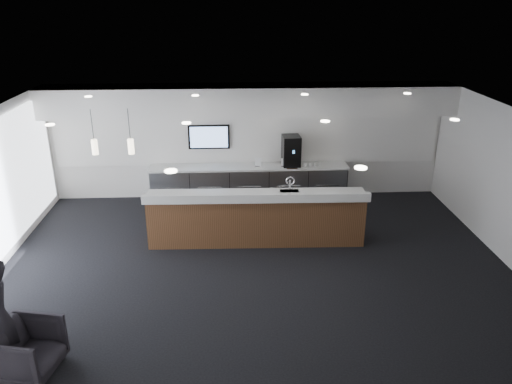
{
  "coord_description": "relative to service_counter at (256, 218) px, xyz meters",
  "views": [
    {
      "loc": [
        -0.44,
        -8.43,
        5.02
      ],
      "look_at": [
        0.06,
        1.3,
        1.15
      ],
      "focal_mm": 35.0,
      "sensor_mm": 36.0,
      "label": 1
    }
  ],
  "objects": [
    {
      "name": "ceiling",
      "position": [
        -0.07,
        -1.27,
        2.42
      ],
      "size": [
        10.0,
        8.0,
        0.02
      ],
      "primitive_type": "cube",
      "color": "black",
      "rests_on": "back_wall"
    },
    {
      "name": "info_sign_left",
      "position": [
        0.16,
        2.31,
        0.49
      ],
      "size": [
        0.16,
        0.06,
        0.23
      ],
      "primitive_type": "cube",
      "rotation": [
        0.0,
        0.0,
        -0.22
      ],
      "color": "white",
      "rests_on": "back_credenza"
    },
    {
      "name": "back_credenza",
      "position": [
        -0.07,
        2.37,
        -0.1
      ],
      "size": [
        5.06,
        0.66,
        0.95
      ],
      "color": "gray",
      "rests_on": "ground"
    },
    {
      "name": "cup_1",
      "position": [
        1.5,
        2.25,
        0.42
      ],
      "size": [
        0.13,
        0.13,
        0.09
      ],
      "primitive_type": "imported",
      "rotation": [
        0.0,
        0.0,
        0.65
      ],
      "color": "white",
      "rests_on": "back_credenza"
    },
    {
      "name": "armchair",
      "position": [
        -3.43,
        -3.86,
        -0.19
      ],
      "size": [
        0.99,
        0.97,
        0.77
      ],
      "primitive_type": "imported",
      "rotation": [
        0.0,
        0.0,
        1.37
      ],
      "color": "black",
      "rests_on": "ground"
    },
    {
      "name": "ceiling_can_lights",
      "position": [
        -0.07,
        -1.27,
        2.39
      ],
      "size": [
        7.0,
        5.0,
        0.02
      ],
      "primitive_type": null,
      "color": "white",
      "rests_on": "ceiling"
    },
    {
      "name": "wall_tv",
      "position": [
        -1.07,
        2.64,
        1.07
      ],
      "size": [
        1.05,
        0.08,
        0.62
      ],
      "color": "black",
      "rests_on": "back_wall"
    },
    {
      "name": "cup_0",
      "position": [
        1.64,
        2.25,
        0.42
      ],
      "size": [
        0.09,
        0.09,
        0.09
      ],
      "primitive_type": "imported",
      "color": "white",
      "rests_on": "back_credenza"
    },
    {
      "name": "pendant_right",
      "position": [
        -3.17,
        -0.47,
        1.67
      ],
      "size": [
        0.12,
        0.12,
        0.3
      ],
      "primitive_type": "cylinder",
      "color": "#FFEBC6",
      "rests_on": "ceiling"
    },
    {
      "name": "alcove_panel",
      "position": [
        -0.07,
        2.7,
        1.02
      ],
      "size": [
        9.8,
        0.06,
        1.4
      ],
      "primitive_type": "cube",
      "color": "white",
      "rests_on": "back_wall"
    },
    {
      "name": "ground",
      "position": [
        -0.07,
        -1.27,
        -0.58
      ],
      "size": [
        10.0,
        10.0,
        0.0
      ],
      "primitive_type": "plane",
      "color": "black",
      "rests_on": "ground"
    },
    {
      "name": "soffit_bulkhead",
      "position": [
        -0.07,
        2.28,
        2.07
      ],
      "size": [
        10.0,
        0.9,
        0.7
      ],
      "primitive_type": "cube",
      "color": "white",
      "rests_on": "back_wall"
    },
    {
      "name": "pendant_left",
      "position": [
        -2.47,
        -0.47,
        1.67
      ],
      "size": [
        0.12,
        0.12,
        0.3
      ],
      "primitive_type": "cylinder",
      "color": "#FFEBC6",
      "rests_on": "ceiling"
    },
    {
      "name": "cup_2",
      "position": [
        1.36,
        2.25,
        0.42
      ],
      "size": [
        0.11,
        0.11,
        0.09
      ],
      "primitive_type": "imported",
      "rotation": [
        0.0,
        0.0,
        1.29
      ],
      "color": "white",
      "rests_on": "back_credenza"
    },
    {
      "name": "coffee_machine",
      "position": [
        1.01,
        2.37,
        0.76
      ],
      "size": [
        0.47,
        0.59,
        0.77
      ],
      "rotation": [
        0.0,
        0.0,
        0.05
      ],
      "color": "black",
      "rests_on": "back_credenza"
    },
    {
      "name": "back_wall",
      "position": [
        -0.07,
        2.73,
        0.92
      ],
      "size": [
        10.0,
        0.02,
        3.0
      ],
      "primitive_type": "cube",
      "color": "white",
      "rests_on": "ground"
    },
    {
      "name": "cup_4",
      "position": [
        1.08,
        2.25,
        0.42
      ],
      "size": [
        0.13,
        0.13,
        0.09
      ],
      "primitive_type": "imported",
      "rotation": [
        0.0,
        0.0,
        2.58
      ],
      "color": "white",
      "rests_on": "back_credenza"
    },
    {
      "name": "cup_3",
      "position": [
        1.22,
        2.25,
        0.42
      ],
      "size": [
        0.12,
        0.12,
        0.09
      ],
      "primitive_type": "imported",
      "rotation": [
        0.0,
        0.0,
        1.94
      ],
      "color": "white",
      "rests_on": "back_credenza"
    },
    {
      "name": "info_sign_right",
      "position": [
        0.83,
        2.26,
        0.48
      ],
      "size": [
        0.15,
        0.07,
        0.21
      ],
      "primitive_type": "cube",
      "rotation": [
        0.0,
        0.0,
        -0.32
      ],
      "color": "white",
      "rests_on": "back_credenza"
    },
    {
      "name": "service_counter",
      "position": [
        0.0,
        0.0,
        0.0
      ],
      "size": [
        4.67,
        0.88,
        1.49
      ],
      "rotation": [
        0.0,
        0.0,
        -0.02
      ],
      "color": "#492E18",
      "rests_on": "ground"
    }
  ]
}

